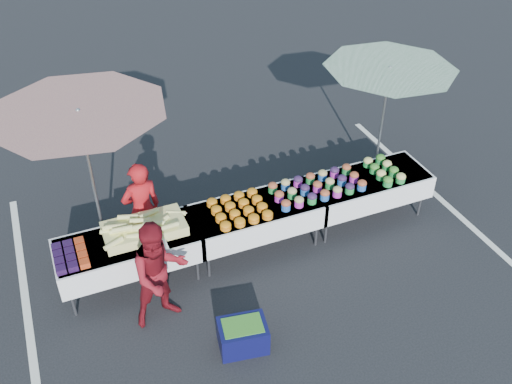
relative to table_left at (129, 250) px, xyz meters
name	(u,v)px	position (x,y,z in m)	size (l,w,h in m)	color
ground	(256,247)	(1.80, 0.00, -0.58)	(80.00, 80.00, 0.00)	black
stripe_left	(27,312)	(-1.40, 0.00, -0.58)	(0.10, 5.00, 0.00)	silver
stripe_right	(436,195)	(5.00, 0.00, -0.58)	(0.10, 5.00, 0.00)	silver
table_left	(129,250)	(0.00, 0.00, 0.00)	(1.86, 0.81, 0.75)	white
table_center	(256,216)	(1.80, 0.00, 0.00)	(1.86, 0.81, 0.75)	white
table_right	(367,186)	(3.60, 0.00, 0.00)	(1.86, 0.81, 0.75)	white
berry_punnets	(70,256)	(-0.71, -0.06, 0.21)	(0.40, 0.54, 0.08)	black
corn_pile	(143,228)	(0.24, 0.04, 0.25)	(1.16, 0.57, 0.26)	#E1E073
plastic_bags	(155,247)	(0.30, -0.30, 0.19)	(0.30, 0.25, 0.05)	white
carrot_bowls	(239,208)	(1.55, -0.01, 0.22)	(0.75, 0.69, 0.11)	orange
potato_cups	(317,186)	(2.75, 0.00, 0.25)	(1.34, 0.58, 0.16)	#2557AC
bean_baskets	(384,170)	(3.86, -0.01, 0.24)	(0.36, 0.68, 0.15)	#208337
vendor	(142,209)	(0.34, 0.55, 0.16)	(0.54, 0.36, 1.49)	#A61218
customer	(160,274)	(0.23, -0.75, 0.16)	(0.73, 0.57, 1.49)	maroon
umbrella_left	(81,124)	(-0.22, 0.80, 1.50)	(2.66, 2.66, 2.30)	black
umbrella_right	(389,78)	(4.30, 0.80, 1.28)	(2.48, 2.48, 2.06)	black
storage_bin	(243,335)	(0.97, -1.57, -0.39)	(0.63, 0.51, 0.38)	#0B0C3A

